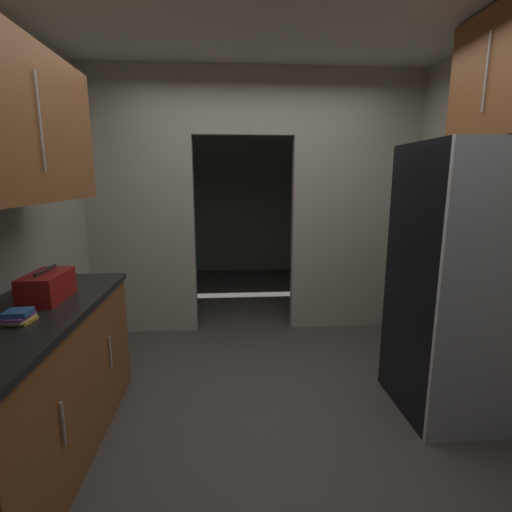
% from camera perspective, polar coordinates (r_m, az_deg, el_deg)
% --- Properties ---
extents(ground, '(20.00, 20.00, 0.00)m').
position_cam_1_polar(ground, '(2.89, 2.43, -22.08)').
color(ground, '#47423D').
extents(kitchen_overhead_slab, '(3.80, 7.12, 0.06)m').
position_cam_1_polar(kitchen_overhead_slab, '(3.08, 1.72, 32.46)').
color(kitchen_overhead_slab, silver).
extents(kitchen_partition, '(3.40, 0.12, 2.67)m').
position_cam_1_polar(kitchen_partition, '(3.97, 0.45, 9.06)').
color(kitchen_partition, '#ADA899').
rests_on(kitchen_partition, ground).
extents(adjoining_room_shell, '(3.40, 2.77, 2.67)m').
position_cam_1_polar(adjoining_room_shell, '(5.85, -1.47, 8.90)').
color(adjoining_room_shell, gray).
rests_on(adjoining_room_shell, ground).
extents(refrigerator, '(0.77, 0.77, 1.82)m').
position_cam_1_polar(refrigerator, '(2.90, 28.70, -3.59)').
color(refrigerator, black).
rests_on(refrigerator, ground).
extents(lower_cabinet_run, '(0.63, 1.70, 0.89)m').
position_cam_1_polar(lower_cabinet_run, '(2.57, -30.19, -16.68)').
color(lower_cabinet_run, brown).
rests_on(lower_cabinet_run, ground).
extents(upper_cabinet_counterside, '(0.36, 1.53, 0.79)m').
position_cam_1_polar(upper_cabinet_counterside, '(2.32, -33.85, 16.40)').
color(upper_cabinet_counterside, brown).
extents(boombox, '(0.21, 0.36, 0.19)m').
position_cam_1_polar(boombox, '(2.55, -28.84, -4.04)').
color(boombox, maroon).
rests_on(boombox, lower_cabinet_run).
extents(book_stack, '(0.12, 0.16, 0.07)m').
position_cam_1_polar(book_stack, '(2.24, -31.95, -7.72)').
color(book_stack, gold).
rests_on(book_stack, lower_cabinet_run).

